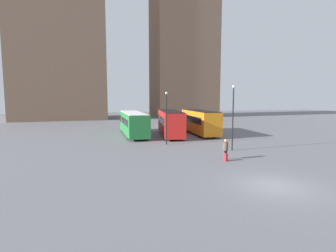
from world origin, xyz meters
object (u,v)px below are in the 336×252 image
lamp_post_1 (233,113)px  lamp_post_0 (166,114)px  bus_1 (170,122)px  traveler (226,147)px  bus_2 (200,121)px  suitcase (226,157)px  bus_0 (133,123)px

lamp_post_1 → lamp_post_0: bearing=136.5°
bus_1 → traveler: size_ratio=6.12×
traveler → lamp_post_1: (2.49, 3.20, 2.62)m
bus_2 → lamp_post_1: lamp_post_1 is taller
bus_1 → lamp_post_0: (-2.35, -6.29, 1.54)m
bus_2 → suitcase: (-4.26, -15.07, -1.46)m
traveler → lamp_post_0: (-2.67, 8.10, 2.33)m
bus_0 → bus_1: size_ratio=1.11×
traveler → lamp_post_0: 8.85m
suitcase → lamp_post_0: lamp_post_0 is taller
bus_0 → traveler: bus_0 is taller
traveler → lamp_post_0: bearing=15.5°
bus_1 → suitcase: bearing=-169.8°
lamp_post_0 → lamp_post_1: size_ratio=0.91×
bus_0 → bus_1: bus_1 is taller
suitcase → lamp_post_1: size_ratio=0.15×
bus_2 → traveler: bus_2 is taller
bus_1 → lamp_post_0: lamp_post_0 is taller
bus_1 → lamp_post_1: size_ratio=1.66×
bus_0 → bus_2: (9.05, -1.69, 0.11)m
bus_2 → lamp_post_1: size_ratio=1.58×
bus_0 → suitcase: 17.49m
bus_2 → suitcase: bus_2 is taller
bus_1 → traveler: (0.32, -14.40, -0.80)m
bus_0 → bus_1: 5.07m
bus_0 → bus_2: bearing=-99.7°
traveler → bus_2: bearing=-18.2°
suitcase → bus_2: bearing=-18.5°
lamp_post_1 → bus_1: bearing=104.1°
bus_1 → suitcase: 14.93m
bus_2 → suitcase: bearing=168.0°
bus_0 → lamp_post_1: lamp_post_1 is taller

